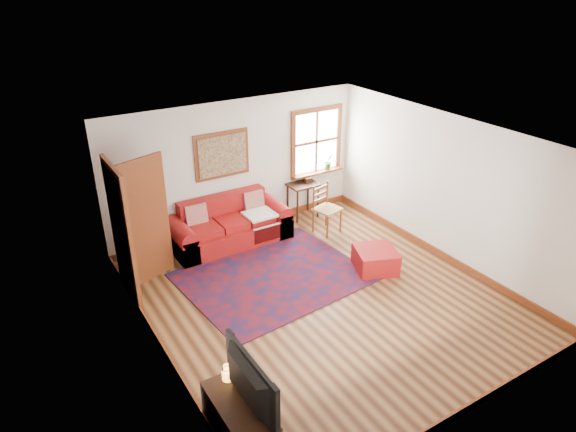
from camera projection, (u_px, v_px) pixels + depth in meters
ground at (321, 297)px, 7.89m from camera, size 5.50×5.50×0.00m
room_envelope at (323, 199)px, 7.18m from camera, size 5.04×5.54×2.52m
window at (318, 148)px, 10.22m from camera, size 1.18×0.20×1.38m
doorway at (135, 225)px, 7.74m from camera, size 0.89×1.08×2.14m
framed_artwork at (222, 155)px, 9.14m from camera, size 1.05×0.07×0.85m
persian_rug at (273, 276)px, 8.40m from camera, size 3.00×2.49×0.02m
red_leather_sofa at (230, 228)px, 9.36m from camera, size 2.16×0.89×0.84m
red_ottoman at (375, 260)px, 8.54m from camera, size 0.84×0.84×0.37m
side_table at (303, 189)px, 10.19m from camera, size 0.59×0.44×0.71m
ladder_back_chair at (325, 206)px, 9.65m from camera, size 0.53×0.51×0.95m
media_cabinet at (240, 423)px, 5.37m from camera, size 0.45×1.00×0.55m
television at (242, 385)px, 5.08m from camera, size 0.14×1.04×0.60m
candle_hurricane at (227, 374)px, 5.52m from camera, size 0.12×0.12×0.18m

